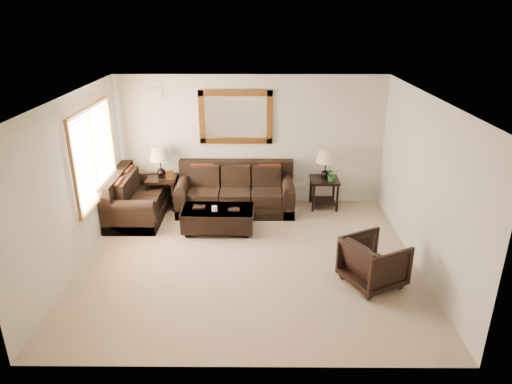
{
  "coord_description": "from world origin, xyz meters",
  "views": [
    {
      "loc": [
        0.16,
        -6.69,
        3.9
      ],
      "look_at": [
        0.12,
        0.6,
        0.96
      ],
      "focal_mm": 32.0,
      "sensor_mm": 36.0,
      "label": 1
    }
  ],
  "objects_px": {
    "loveseat": "(135,201)",
    "end_table_right": "(325,170)",
    "sofa": "(236,194)",
    "end_table_left": "(161,168)",
    "coffee_table": "(218,217)",
    "armchair": "(374,260)"
  },
  "relations": [
    {
      "from": "end_table_right",
      "to": "coffee_table",
      "type": "height_order",
      "value": "end_table_right"
    },
    {
      "from": "loveseat",
      "to": "end_table_right",
      "type": "relative_size",
      "value": 1.32
    },
    {
      "from": "loveseat",
      "to": "coffee_table",
      "type": "xyz_separation_m",
      "value": [
        1.7,
        -0.6,
        -0.06
      ]
    },
    {
      "from": "end_table_right",
      "to": "armchair",
      "type": "relative_size",
      "value": 1.55
    },
    {
      "from": "sofa",
      "to": "end_table_right",
      "type": "height_order",
      "value": "end_table_right"
    },
    {
      "from": "sofa",
      "to": "end_table_right",
      "type": "bearing_deg",
      "value": 4.37
    },
    {
      "from": "sofa",
      "to": "end_table_right",
      "type": "distance_m",
      "value": 1.9
    },
    {
      "from": "sofa",
      "to": "loveseat",
      "type": "height_order",
      "value": "sofa"
    },
    {
      "from": "end_table_left",
      "to": "end_table_right",
      "type": "xyz_separation_m",
      "value": [
        3.37,
        0.01,
        -0.04
      ]
    },
    {
      "from": "sofa",
      "to": "armchair",
      "type": "distance_m",
      "value": 3.53
    },
    {
      "from": "end_table_left",
      "to": "coffee_table",
      "type": "xyz_separation_m",
      "value": [
        1.25,
        -1.14,
        -0.58
      ]
    },
    {
      "from": "end_table_right",
      "to": "coffee_table",
      "type": "xyz_separation_m",
      "value": [
        -2.12,
        -1.15,
        -0.54
      ]
    },
    {
      "from": "sofa",
      "to": "loveseat",
      "type": "distance_m",
      "value": 2.03
    },
    {
      "from": "coffee_table",
      "to": "armchair",
      "type": "xyz_separation_m",
      "value": [
        2.49,
        -1.75,
        0.12
      ]
    },
    {
      "from": "end_table_left",
      "to": "armchair",
      "type": "height_order",
      "value": "end_table_left"
    },
    {
      "from": "end_table_left",
      "to": "coffee_table",
      "type": "height_order",
      "value": "end_table_left"
    },
    {
      "from": "loveseat",
      "to": "end_table_right",
      "type": "distance_m",
      "value": 3.89
    },
    {
      "from": "end_table_right",
      "to": "armchair",
      "type": "distance_m",
      "value": 2.96
    },
    {
      "from": "sofa",
      "to": "coffee_table",
      "type": "bearing_deg",
      "value": -105.87
    },
    {
      "from": "coffee_table",
      "to": "sofa",
      "type": "bearing_deg",
      "value": 75.1
    },
    {
      "from": "loveseat",
      "to": "armchair",
      "type": "distance_m",
      "value": 4.8
    },
    {
      "from": "coffee_table",
      "to": "end_table_left",
      "type": "bearing_deg",
      "value": 138.72
    }
  ]
}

